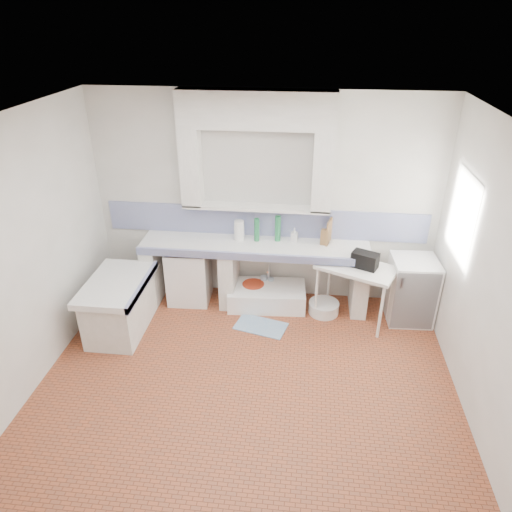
# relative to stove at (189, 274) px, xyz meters

# --- Properties ---
(floor) EXTENTS (4.50, 4.50, 0.00)m
(floor) POSITION_rel_stove_xyz_m (1.00, -1.69, -0.39)
(floor) COLOR #974728
(floor) RESTS_ON ground
(ceiling) EXTENTS (4.50, 4.50, 0.00)m
(ceiling) POSITION_rel_stove_xyz_m (1.00, -1.69, 2.41)
(ceiling) COLOR silver
(ceiling) RESTS_ON ground
(wall_back) EXTENTS (4.50, 0.00, 4.50)m
(wall_back) POSITION_rel_stove_xyz_m (1.00, 0.31, 1.01)
(wall_back) COLOR silver
(wall_back) RESTS_ON ground
(wall_front) EXTENTS (4.50, 0.00, 4.50)m
(wall_front) POSITION_rel_stove_xyz_m (1.00, -3.69, 1.01)
(wall_front) COLOR silver
(wall_front) RESTS_ON ground
(wall_left) EXTENTS (0.00, 4.50, 4.50)m
(wall_left) POSITION_rel_stove_xyz_m (-1.25, -1.69, 1.01)
(wall_left) COLOR silver
(wall_left) RESTS_ON ground
(wall_right) EXTENTS (0.00, 4.50, 4.50)m
(wall_right) POSITION_rel_stove_xyz_m (3.25, -1.69, 1.01)
(wall_right) COLOR silver
(wall_right) RESTS_ON ground
(alcove_mass) EXTENTS (1.90, 0.25, 0.45)m
(alcove_mass) POSITION_rel_stove_xyz_m (0.90, 0.18, 2.19)
(alcove_mass) COLOR silver
(alcove_mass) RESTS_ON ground
(window_frame) EXTENTS (0.35, 0.86, 1.06)m
(window_frame) POSITION_rel_stove_xyz_m (3.43, -0.49, 1.21)
(window_frame) COLOR #392512
(window_frame) RESTS_ON ground
(lace_valance) EXTENTS (0.01, 0.84, 0.24)m
(lace_valance) POSITION_rel_stove_xyz_m (3.28, -0.49, 1.59)
(lace_valance) COLOR white
(lace_valance) RESTS_ON ground
(counter_slab) EXTENTS (3.00, 0.60, 0.08)m
(counter_slab) POSITION_rel_stove_xyz_m (0.90, 0.01, 0.47)
(counter_slab) COLOR white
(counter_slab) RESTS_ON ground
(counter_lip) EXTENTS (3.00, 0.04, 0.10)m
(counter_lip) POSITION_rel_stove_xyz_m (0.90, -0.27, 0.47)
(counter_lip) COLOR navy
(counter_lip) RESTS_ON ground
(counter_pier_left) EXTENTS (0.20, 0.55, 0.82)m
(counter_pier_left) POSITION_rel_stove_xyz_m (-0.50, 0.01, 0.02)
(counter_pier_left) COLOR silver
(counter_pier_left) RESTS_ON ground
(counter_pier_mid) EXTENTS (0.20, 0.55, 0.82)m
(counter_pier_mid) POSITION_rel_stove_xyz_m (0.55, 0.01, 0.02)
(counter_pier_mid) COLOR silver
(counter_pier_mid) RESTS_ON ground
(counter_pier_right) EXTENTS (0.20, 0.55, 0.82)m
(counter_pier_right) POSITION_rel_stove_xyz_m (2.30, 0.01, 0.02)
(counter_pier_right) COLOR silver
(counter_pier_right) RESTS_ON ground
(peninsula_top) EXTENTS (0.70, 1.10, 0.08)m
(peninsula_top) POSITION_rel_stove_xyz_m (-0.70, -0.79, 0.27)
(peninsula_top) COLOR white
(peninsula_top) RESTS_ON ground
(peninsula_base) EXTENTS (0.60, 1.00, 0.62)m
(peninsula_base) POSITION_rel_stove_xyz_m (-0.70, -0.79, -0.08)
(peninsula_base) COLOR silver
(peninsula_base) RESTS_ON ground
(peninsula_lip) EXTENTS (0.04, 1.10, 0.10)m
(peninsula_lip) POSITION_rel_stove_xyz_m (-0.37, -0.79, 0.27)
(peninsula_lip) COLOR navy
(peninsula_lip) RESTS_ON ground
(backsplash) EXTENTS (4.27, 0.03, 0.40)m
(backsplash) POSITION_rel_stove_xyz_m (1.00, 0.29, 0.71)
(backsplash) COLOR navy
(backsplash) RESTS_ON ground
(stove) EXTENTS (0.57, 0.55, 0.78)m
(stove) POSITION_rel_stove_xyz_m (0.00, 0.00, 0.00)
(stove) COLOR white
(stove) RESTS_ON ground
(sink) EXTENTS (1.07, 0.62, 0.25)m
(sink) POSITION_rel_stove_xyz_m (1.08, -0.03, -0.26)
(sink) COLOR white
(sink) RESTS_ON ground
(side_table) EXTENTS (1.08, 0.86, 0.04)m
(side_table) POSITION_rel_stove_xyz_m (2.21, -0.24, 0.01)
(side_table) COLOR white
(side_table) RESTS_ON ground
(fridge) EXTENTS (0.58, 0.58, 0.86)m
(fridge) POSITION_rel_stove_xyz_m (2.95, -0.13, 0.04)
(fridge) COLOR white
(fridge) RESTS_ON ground
(bucket_red) EXTENTS (0.40, 0.40, 0.28)m
(bucket_red) POSITION_rel_stove_xyz_m (0.88, 0.02, -0.25)
(bucket_red) COLOR #BD351A
(bucket_red) RESTS_ON ground
(bucket_orange) EXTENTS (0.37, 0.37, 0.26)m
(bucket_orange) POSITION_rel_stove_xyz_m (1.14, -0.09, -0.26)
(bucket_orange) COLOR #E96302
(bucket_orange) RESTS_ON ground
(bucket_blue) EXTENTS (0.38, 0.38, 0.28)m
(bucket_blue) POSITION_rel_stove_xyz_m (1.41, -0.00, -0.25)
(bucket_blue) COLOR #343CC6
(bucket_blue) RESTS_ON ground
(basin_white) EXTENTS (0.48, 0.48, 0.16)m
(basin_white) POSITION_rel_stove_xyz_m (1.86, -0.14, -0.31)
(basin_white) COLOR white
(basin_white) RESTS_ON ground
(water_bottle_a) EXTENTS (0.11, 0.11, 0.33)m
(water_bottle_a) POSITION_rel_stove_xyz_m (1.01, 0.16, -0.22)
(water_bottle_a) COLOR silver
(water_bottle_a) RESTS_ON ground
(water_bottle_b) EXTENTS (0.09, 0.09, 0.31)m
(water_bottle_b) POSITION_rel_stove_xyz_m (1.12, 0.16, -0.23)
(water_bottle_b) COLOR silver
(water_bottle_b) RESTS_ON ground
(black_bag) EXTENTS (0.36, 0.30, 0.20)m
(black_bag) POSITION_rel_stove_xyz_m (2.30, -0.25, 0.50)
(black_bag) COLOR black
(black_bag) RESTS_ON side_table
(green_bottle_a) EXTENTS (0.09, 0.09, 0.31)m
(green_bottle_a) POSITION_rel_stove_xyz_m (0.92, 0.12, 0.67)
(green_bottle_a) COLOR #1E6E3D
(green_bottle_a) RESTS_ON counter_slab
(green_bottle_b) EXTENTS (0.09, 0.09, 0.35)m
(green_bottle_b) POSITION_rel_stove_xyz_m (1.19, 0.15, 0.69)
(green_bottle_b) COLOR #1E6E3D
(green_bottle_b) RESTS_ON counter_slab
(knife_block) EXTENTS (0.12, 0.10, 0.21)m
(knife_block) POSITION_rel_stove_xyz_m (1.81, 0.11, 0.61)
(knife_block) COLOR olive
(knife_block) RESTS_ON counter_slab
(cutting_board) EXTENTS (0.08, 0.23, 0.32)m
(cutting_board) POSITION_rel_stove_xyz_m (1.86, 0.16, 0.67)
(cutting_board) COLOR olive
(cutting_board) RESTS_ON counter_slab
(paper_towel) EXTENTS (0.17, 0.17, 0.27)m
(paper_towel) POSITION_rel_stove_xyz_m (0.69, 0.13, 0.64)
(paper_towel) COLOR white
(paper_towel) RESTS_ON counter_slab
(soap_bottle) EXTENTS (0.10, 0.10, 0.18)m
(soap_bottle) POSITION_rel_stove_xyz_m (1.41, 0.16, 0.60)
(soap_bottle) COLOR white
(soap_bottle) RESTS_ON counter_slab
(rug) EXTENTS (0.72, 0.52, 0.01)m
(rug) POSITION_rel_stove_xyz_m (1.05, -0.55, -0.38)
(rug) COLOR #2A619B
(rug) RESTS_ON ground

